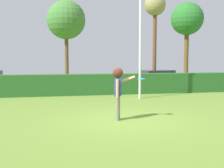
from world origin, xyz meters
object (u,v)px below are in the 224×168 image
(bare_elm_tree, at_px, (155,9))
(willow_tree, at_px, (66,20))
(lamppost, at_px, (140,40))
(parked_car_red, at_px, (157,78))
(birch_tree, at_px, (187,20))
(person, at_px, (118,86))
(frisbee, at_px, (141,79))

(bare_elm_tree, relative_size, willow_tree, 0.97)
(lamppost, xyz_separation_m, parked_car_red, (2.98, 5.46, -2.37))
(parked_car_red, bearing_deg, birch_tree, 45.91)
(person, relative_size, bare_elm_tree, 0.26)
(bare_elm_tree, bearing_deg, birch_tree, 39.48)
(birch_tree, distance_m, willow_tree, 10.96)
(frisbee, bearing_deg, willow_tree, 96.42)
(person, bearing_deg, bare_elm_tree, 64.62)
(frisbee, relative_size, birch_tree, 0.04)
(person, height_order, lamppost, lamppost)
(person, relative_size, frisbee, 6.91)
(willow_tree, bearing_deg, lamppost, -73.93)
(person, bearing_deg, willow_tree, 93.51)
(lamppost, height_order, bare_elm_tree, bare_elm_tree)
(person, xyz_separation_m, parked_car_red, (5.27, 10.40, -0.47))
(lamppost, distance_m, birch_tree, 13.00)
(bare_elm_tree, distance_m, willow_tree, 8.08)
(person, xyz_separation_m, willow_tree, (-1.00, 16.36, 4.29))
(frisbee, xyz_separation_m, parked_car_red, (4.44, 10.37, -0.71))
(frisbee, height_order, bare_elm_tree, bare_elm_tree)
(birch_tree, bearing_deg, lamppost, -126.61)
(person, distance_m, birch_tree, 18.65)
(frisbee, distance_m, lamppost, 5.38)
(parked_car_red, height_order, birch_tree, birch_tree)
(parked_car_red, bearing_deg, willow_tree, 136.50)
(willow_tree, bearing_deg, parked_car_red, -43.50)
(bare_elm_tree, xyz_separation_m, birch_tree, (4.42, 3.64, -0.18))
(parked_car_red, xyz_separation_m, birch_tree, (4.62, 4.77, 4.94))
(willow_tree, bearing_deg, frisbee, -83.58)
(bare_elm_tree, xyz_separation_m, willow_tree, (-6.47, 4.83, -0.36))
(parked_car_red, bearing_deg, bare_elm_tree, 80.06)
(parked_car_red, distance_m, bare_elm_tree, 5.25)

